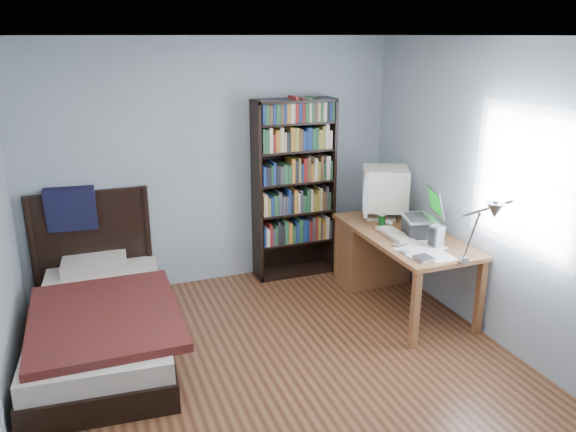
% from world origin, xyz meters
% --- Properties ---
extents(room, '(4.20, 4.24, 2.50)m').
position_xyz_m(room, '(0.03, -0.00, 1.25)').
color(room, '#4B2616').
rests_on(room, ground).
extents(desk, '(0.75, 1.57, 0.73)m').
position_xyz_m(desk, '(1.51, 1.30, 0.42)').
color(desk, brown).
rests_on(desk, floor).
extents(crt_monitor, '(0.62, 0.57, 0.53)m').
position_xyz_m(crt_monitor, '(1.54, 1.35, 1.03)').
color(crt_monitor, beige).
rests_on(crt_monitor, desk).
extents(laptop, '(0.44, 0.42, 0.44)m').
position_xyz_m(laptop, '(1.60, 0.77, 0.85)').
color(laptop, '#2D2D30').
rests_on(laptop, desk).
extents(desk_lamp, '(0.25, 0.56, 0.66)m').
position_xyz_m(desk_lamp, '(1.45, -0.31, 1.26)').
color(desk_lamp, '#99999E').
rests_on(desk_lamp, desk).
extents(keyboard, '(0.18, 0.44, 0.04)m').
position_xyz_m(keyboard, '(1.38, 0.83, 0.75)').
color(keyboard, beige).
rests_on(keyboard, desk).
extents(speaker, '(0.11, 0.11, 0.19)m').
position_xyz_m(speaker, '(1.58, 0.46, 0.83)').
color(speaker, gray).
rests_on(speaker, desk).
extents(soda_can, '(0.07, 0.07, 0.12)m').
position_xyz_m(soda_can, '(1.39, 1.10, 0.79)').
color(soda_can, '#073710').
rests_on(soda_can, desk).
extents(mouse, '(0.07, 0.12, 0.04)m').
position_xyz_m(mouse, '(1.50, 1.14, 0.75)').
color(mouse, silver).
rests_on(mouse, desk).
extents(phone_silver, '(0.08, 0.10, 0.02)m').
position_xyz_m(phone_silver, '(1.26, 0.58, 0.74)').
color(phone_silver, silver).
rests_on(phone_silver, desk).
extents(phone_grey, '(0.06, 0.10, 0.02)m').
position_xyz_m(phone_grey, '(1.23, 0.43, 0.74)').
color(phone_grey, gray).
rests_on(phone_grey, desk).
extents(external_drive, '(0.14, 0.14, 0.03)m').
position_xyz_m(external_drive, '(1.30, 0.24, 0.74)').
color(external_drive, gray).
rests_on(external_drive, desk).
extents(bookshelf, '(0.85, 0.30, 1.89)m').
position_xyz_m(bookshelf, '(0.81, 1.94, 0.95)').
color(bookshelf, black).
rests_on(bookshelf, floor).
extents(bed, '(1.23, 2.20, 1.16)m').
position_xyz_m(bed, '(-1.25, 1.13, 0.25)').
color(bed, black).
rests_on(bed, floor).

